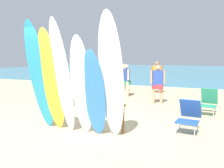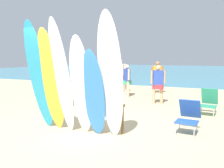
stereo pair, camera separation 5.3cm
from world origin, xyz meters
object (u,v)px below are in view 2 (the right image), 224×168
object	(u,v)px
beachgoer_midbeach	(158,82)
beach_chair_red	(209,101)
surfboard_rack	(82,108)
surfboard_yellow_1	(51,81)
surfboard_white_5	(110,77)
surfboard_blue_4	(93,93)
surfboard_teal_0	(39,76)
beach_chair_blue	(188,115)
surfboard_white_2	(62,77)
surfboard_white_3	(81,86)
beachgoer_photographing	(120,73)
beachgoer_near_rack	(157,75)
beachgoer_by_water	(62,83)
beachgoer_strolling	(127,78)

from	to	relation	value
beachgoer_midbeach	beach_chair_red	xyz separation A→B (m)	(1.90, -1.12, -0.44)
surfboard_rack	surfboard_yellow_1	size ratio (longest dim) A/B	0.90
surfboard_rack	beach_chair_red	world-z (taller)	beach_chair_red
surfboard_rack	surfboard_white_5	size ratio (longest dim) A/B	0.81
surfboard_yellow_1	surfboard_blue_4	bearing A→B (deg)	0.89
surfboard_teal_0	beach_chair_blue	size ratio (longest dim) A/B	3.48
surfboard_white_2	surfboard_white_3	world-z (taller)	surfboard_white_2
surfboard_white_3	surfboard_white_2	bearing A→B (deg)	-174.22
surfboard_white_3	beachgoer_photographing	xyz separation A→B (m)	(-1.80, 6.86, -0.17)
surfboard_teal_0	surfboard_white_3	distance (m)	1.18
beachgoer_near_rack	beachgoer_by_water	distance (m)	5.39
surfboard_yellow_1	beach_chair_blue	world-z (taller)	surfboard_yellow_1
beachgoer_midbeach	beach_chair_blue	xyz separation A→B (m)	(1.52, -3.28, -0.45)
beach_chair_red	beachgoer_near_rack	bearing A→B (deg)	130.64
surfboard_teal_0	surfboard_white_2	bearing A→B (deg)	-1.53
surfboard_yellow_1	beachgoer_midbeach	distance (m)	4.83
surfboard_white_2	beachgoer_strolling	bearing A→B (deg)	101.02
beachgoer_photographing	beachgoer_midbeach	size ratio (longest dim) A/B	1.13
surfboard_rack	surfboard_yellow_1	world-z (taller)	surfboard_yellow_1
surfboard_rack	surfboard_white_2	world-z (taller)	surfboard_white_2
surfboard_white_2	beachgoer_photographing	size ratio (longest dim) A/B	1.61
surfboard_rack	beach_chair_red	xyz separation A→B (m)	(2.88, 2.96, -0.11)
surfboard_rack	surfboard_blue_4	bearing A→B (deg)	-37.17
surfboard_teal_0	surfboard_white_2	size ratio (longest dim) A/B	1.00
surfboard_blue_4	beachgoer_near_rack	world-z (taller)	surfboard_blue_4
surfboard_teal_0	surfboard_white_5	xyz separation A→B (m)	(1.91, 0.07, 0.05)
beach_chair_blue	beachgoer_midbeach	bearing A→B (deg)	119.85
beachgoer_midbeach	beach_chair_red	size ratio (longest dim) A/B	1.83
surfboard_teal_0	surfboard_blue_4	distance (m)	1.52
surfboard_rack	beachgoer_by_water	bearing A→B (deg)	135.93
beachgoer_midbeach	beachgoer_strolling	size ratio (longest dim) A/B	1.02
surfboard_white_3	beachgoer_near_rack	world-z (taller)	surfboard_white_3
surfboard_blue_4	beachgoer_photographing	size ratio (longest dim) A/B	1.18
surfboard_yellow_1	surfboard_rack	bearing A→B (deg)	37.30
beachgoer_strolling	beach_chair_blue	xyz separation A→B (m)	(3.25, -4.46, -0.43)
beachgoer_midbeach	surfboard_blue_4	bearing A→B (deg)	-116.06
surfboard_rack	beachgoer_by_water	distance (m)	2.74
surfboard_yellow_1	beachgoer_near_rack	bearing A→B (deg)	80.72
surfboard_blue_4	beach_chair_blue	bearing A→B (deg)	33.98
surfboard_rack	surfboard_white_5	bearing A→B (deg)	-23.72
surfboard_teal_0	surfboard_rack	bearing A→B (deg)	28.87
surfboard_blue_4	beachgoer_midbeach	distance (m)	4.52
beachgoer_photographing	beach_chair_red	world-z (taller)	beachgoer_photographing
beachgoer_by_water	surfboard_blue_4	bearing A→B (deg)	146.37
surfboard_yellow_1	surfboard_white_3	size ratio (longest dim) A/B	1.09
surfboard_white_5	beachgoer_midbeach	bearing A→B (deg)	87.51
surfboard_white_3	surfboard_rack	bearing A→B (deg)	113.19
surfboard_rack	beachgoer_near_rack	bearing A→B (deg)	87.27
surfboard_white_2	beachgoer_midbeach	bearing A→B (deg)	81.17
beachgoer_strolling	beach_chair_red	distance (m)	4.31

